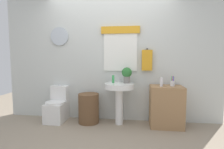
{
  "coord_description": "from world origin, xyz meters",
  "views": [
    {
      "loc": [
        0.5,
        -2.46,
        1.28
      ],
      "look_at": [
        0.08,
        0.8,
        0.96
      ],
      "focal_mm": 28.39,
      "sensor_mm": 36.0,
      "label": 1
    }
  ],
  "objects_px": {
    "pedestal_sink": "(119,93)",
    "soap_bottle": "(113,79)",
    "toothbrush_cup": "(172,83)",
    "laundry_hamper": "(89,108)",
    "lotion_bottle": "(161,82)",
    "wooden_cabinet": "(166,106)",
    "potted_plant": "(127,74)",
    "toilet": "(57,107)"
  },
  "relations": [
    {
      "from": "toilet",
      "to": "soap_bottle",
      "type": "bearing_deg",
      "value": 0.87
    },
    {
      "from": "soap_bottle",
      "to": "toothbrush_cup",
      "type": "xyz_separation_m",
      "value": [
        1.1,
        -0.03,
        -0.05
      ]
    },
    {
      "from": "lotion_bottle",
      "to": "toothbrush_cup",
      "type": "distance_m",
      "value": 0.22
    },
    {
      "from": "toilet",
      "to": "wooden_cabinet",
      "type": "relative_size",
      "value": 0.94
    },
    {
      "from": "toilet",
      "to": "toothbrush_cup",
      "type": "relative_size",
      "value": 3.85
    },
    {
      "from": "potted_plant",
      "to": "toothbrush_cup",
      "type": "bearing_deg",
      "value": -2.72
    },
    {
      "from": "pedestal_sink",
      "to": "wooden_cabinet",
      "type": "xyz_separation_m",
      "value": [
        0.87,
        -0.0,
        -0.23
      ]
    },
    {
      "from": "wooden_cabinet",
      "to": "pedestal_sink",
      "type": "bearing_deg",
      "value": 180.0
    },
    {
      "from": "wooden_cabinet",
      "to": "potted_plant",
      "type": "distance_m",
      "value": 0.94
    },
    {
      "from": "soap_bottle",
      "to": "toothbrush_cup",
      "type": "bearing_deg",
      "value": -1.56
    },
    {
      "from": "pedestal_sink",
      "to": "wooden_cabinet",
      "type": "bearing_deg",
      "value": -0.0
    },
    {
      "from": "pedestal_sink",
      "to": "potted_plant",
      "type": "xyz_separation_m",
      "value": [
        0.14,
        0.06,
        0.36
      ]
    },
    {
      "from": "laundry_hamper",
      "to": "lotion_bottle",
      "type": "xyz_separation_m",
      "value": [
        1.37,
        -0.04,
        0.55
      ]
    },
    {
      "from": "toilet",
      "to": "wooden_cabinet",
      "type": "height_order",
      "value": "wooden_cabinet"
    },
    {
      "from": "potted_plant",
      "to": "lotion_bottle",
      "type": "relative_size",
      "value": 1.82
    },
    {
      "from": "soap_bottle",
      "to": "toothbrush_cup",
      "type": "relative_size",
      "value": 0.78
    },
    {
      "from": "wooden_cabinet",
      "to": "toothbrush_cup",
      "type": "relative_size",
      "value": 4.09
    },
    {
      "from": "lotion_bottle",
      "to": "toothbrush_cup",
      "type": "xyz_separation_m",
      "value": [
        0.21,
        0.06,
        -0.03
      ]
    },
    {
      "from": "lotion_bottle",
      "to": "toilet",
      "type": "bearing_deg",
      "value": 177.95
    },
    {
      "from": "wooden_cabinet",
      "to": "lotion_bottle",
      "type": "xyz_separation_m",
      "value": [
        -0.1,
        -0.04,
        0.46
      ]
    },
    {
      "from": "pedestal_sink",
      "to": "laundry_hamper",
      "type": "bearing_deg",
      "value": -180.0
    },
    {
      "from": "toilet",
      "to": "lotion_bottle",
      "type": "relative_size",
      "value": 4.31
    },
    {
      "from": "wooden_cabinet",
      "to": "lotion_bottle",
      "type": "relative_size",
      "value": 4.57
    },
    {
      "from": "pedestal_sink",
      "to": "potted_plant",
      "type": "relative_size",
      "value": 2.64
    },
    {
      "from": "toilet",
      "to": "wooden_cabinet",
      "type": "xyz_separation_m",
      "value": [
        2.14,
        -0.03,
        0.11
      ]
    },
    {
      "from": "wooden_cabinet",
      "to": "toothbrush_cup",
      "type": "distance_m",
      "value": 0.45
    },
    {
      "from": "potted_plant",
      "to": "toothbrush_cup",
      "type": "relative_size",
      "value": 1.62
    },
    {
      "from": "wooden_cabinet",
      "to": "laundry_hamper",
      "type": "bearing_deg",
      "value": 180.0
    },
    {
      "from": "lotion_bottle",
      "to": "laundry_hamper",
      "type": "bearing_deg",
      "value": 178.33
    },
    {
      "from": "laundry_hamper",
      "to": "soap_bottle",
      "type": "distance_m",
      "value": 0.75
    },
    {
      "from": "wooden_cabinet",
      "to": "potted_plant",
      "type": "bearing_deg",
      "value": 175.33
    },
    {
      "from": "toilet",
      "to": "toothbrush_cup",
      "type": "xyz_separation_m",
      "value": [
        2.24,
        -0.01,
        0.54
      ]
    },
    {
      "from": "soap_bottle",
      "to": "toothbrush_cup",
      "type": "height_order",
      "value": "toothbrush_cup"
    },
    {
      "from": "potted_plant",
      "to": "lotion_bottle",
      "type": "distance_m",
      "value": 0.65
    },
    {
      "from": "laundry_hamper",
      "to": "toothbrush_cup",
      "type": "height_order",
      "value": "toothbrush_cup"
    },
    {
      "from": "laundry_hamper",
      "to": "lotion_bottle",
      "type": "height_order",
      "value": "lotion_bottle"
    },
    {
      "from": "pedestal_sink",
      "to": "wooden_cabinet",
      "type": "relative_size",
      "value": 1.05
    },
    {
      "from": "pedestal_sink",
      "to": "soap_bottle",
      "type": "relative_size",
      "value": 5.46
    },
    {
      "from": "wooden_cabinet",
      "to": "soap_bottle",
      "type": "height_order",
      "value": "soap_bottle"
    },
    {
      "from": "wooden_cabinet",
      "to": "potted_plant",
      "type": "relative_size",
      "value": 2.52
    },
    {
      "from": "laundry_hamper",
      "to": "potted_plant",
      "type": "height_order",
      "value": "potted_plant"
    },
    {
      "from": "toothbrush_cup",
      "to": "laundry_hamper",
      "type": "bearing_deg",
      "value": -179.27
    }
  ]
}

